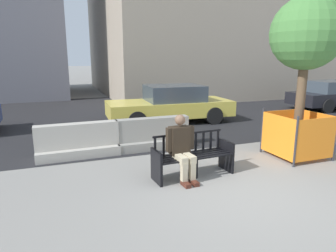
% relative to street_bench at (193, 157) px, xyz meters
% --- Properties ---
extents(ground_plane, '(200.00, 200.00, 0.00)m').
position_rel_street_bench_xyz_m(ground_plane, '(0.60, -1.05, -0.40)').
color(ground_plane, gray).
extents(street_asphalt, '(120.00, 12.00, 0.01)m').
position_rel_street_bench_xyz_m(street_asphalt, '(0.60, 7.65, -0.39)').
color(street_asphalt, black).
rests_on(street_asphalt, ground).
extents(street_bench, '(1.72, 0.64, 0.88)m').
position_rel_street_bench_xyz_m(street_bench, '(0.00, 0.00, 0.00)').
color(street_bench, black).
rests_on(street_bench, ground).
extents(seated_person, '(0.59, 0.74, 1.31)m').
position_rel_street_bench_xyz_m(seated_person, '(-0.29, -0.08, 0.29)').
color(seated_person, '#2D2319').
rests_on(seated_person, ground).
extents(jersey_barrier_centre, '(2.00, 0.69, 0.84)m').
position_rel_street_bench_xyz_m(jersey_barrier_centre, '(-0.18, 2.19, -0.06)').
color(jersey_barrier_centre, gray).
rests_on(jersey_barrier_centre, ground).
extents(jersey_barrier_left, '(2.02, 0.73, 0.84)m').
position_rel_street_bench_xyz_m(jersey_barrier_left, '(-2.14, 2.15, -0.06)').
color(jersey_barrier_left, '#ADA89E').
rests_on(jersey_barrier_left, ground).
extents(street_tree, '(1.67, 1.67, 3.79)m').
position_rel_street_bench_xyz_m(street_tree, '(2.95, 0.25, 2.52)').
color(street_tree, brown).
rests_on(street_tree, ground).
extents(construction_fence, '(1.22, 1.22, 1.17)m').
position_rel_street_bench_xyz_m(construction_fence, '(2.95, 0.25, 0.19)').
color(construction_fence, '#2D2D33').
rests_on(construction_fence, ground).
extents(car_taxi_near, '(4.76, 2.18, 1.40)m').
position_rel_street_bench_xyz_m(car_taxi_near, '(1.52, 5.25, 0.29)').
color(car_taxi_near, '#DBC64C').
rests_on(car_taxi_near, ground).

